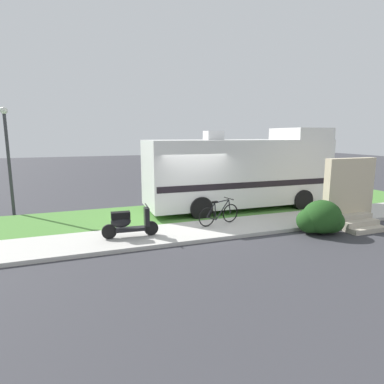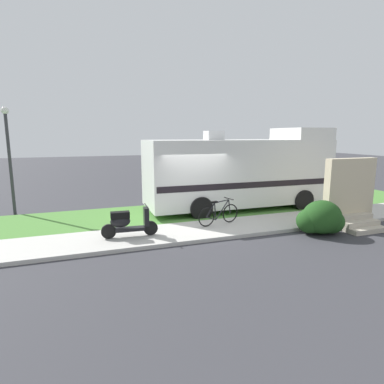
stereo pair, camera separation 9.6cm
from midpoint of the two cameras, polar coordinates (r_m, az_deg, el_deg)
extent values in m
plane|color=#38383D|center=(11.95, 0.81, -5.40)|extent=(80.00, 80.00, 0.00)
cube|color=beige|center=(10.87, 3.11, -6.68)|extent=(24.00, 2.00, 0.12)
cube|color=#4C8438|center=(13.30, -1.52, -3.61)|extent=(24.00, 3.40, 0.08)
cube|color=silver|center=(13.95, 8.07, 3.63)|extent=(7.98, 2.54, 2.69)
cube|color=silver|center=(15.53, 18.49, 9.77)|extent=(1.83, 2.34, 0.50)
cube|color=black|center=(14.00, 8.03, 1.99)|extent=(7.83, 2.56, 0.24)
cube|color=black|center=(16.12, 20.74, 5.63)|extent=(0.11, 2.08, 0.90)
cube|color=silver|center=(13.35, 3.62, 9.98)|extent=(0.71, 0.61, 0.36)
cylinder|color=black|center=(16.36, 13.74, 0.16)|extent=(0.90, 0.29, 0.90)
cylinder|color=black|center=(14.50, 18.80, -1.35)|extent=(0.90, 0.29, 0.90)
cylinder|color=black|center=(14.37, -1.99, -0.91)|extent=(0.90, 0.29, 0.90)
cylinder|color=black|center=(12.20, 1.35, -2.89)|extent=(0.90, 0.29, 0.90)
cylinder|color=black|center=(10.13, -7.53, -6.36)|extent=(0.45, 0.13, 0.44)
cylinder|color=black|center=(10.02, -14.75, -6.81)|extent=(0.45, 0.13, 0.44)
cube|color=black|center=(10.05, -11.13, -6.49)|extent=(0.90, 0.33, 0.10)
cube|color=black|center=(9.91, -12.82, -4.03)|extent=(0.57, 0.29, 0.20)
ellipsoid|color=black|center=(9.96, -12.78, -5.15)|extent=(0.62, 0.34, 0.36)
cube|color=black|center=(10.01, -8.30, -4.32)|extent=(0.16, 0.33, 0.56)
cylinder|color=black|center=(9.93, -8.35, -2.37)|extent=(0.07, 0.50, 0.04)
sphere|color=white|center=(9.97, -8.33, -3.32)|extent=(0.12, 0.12, 0.12)
torus|color=black|center=(11.52, 6.57, -3.74)|extent=(0.66, 0.18, 0.66)
torus|color=black|center=(10.92, 2.40, -4.45)|extent=(0.66, 0.18, 0.66)
cylinder|color=black|center=(11.26, 5.18, -3.12)|extent=(0.57, 0.16, 0.67)
cylinder|color=black|center=(11.09, 3.92, -3.45)|extent=(0.10, 0.06, 0.60)
cylinder|color=black|center=(11.18, 5.08, -1.64)|extent=(0.61, 0.17, 0.09)
cylinder|color=black|center=(11.05, 3.23, -4.69)|extent=(0.40, 0.12, 0.18)
cylinder|color=black|center=(10.96, 3.11, -3.20)|extent=(0.35, 0.11, 0.47)
cylinder|color=black|center=(11.44, 6.43, -2.55)|extent=(0.12, 0.06, 0.51)
cube|color=black|center=(11.00, 3.81, -1.80)|extent=(0.22, 0.14, 0.06)
cylinder|color=black|center=(11.35, 6.30, -1.15)|extent=(0.14, 0.51, 0.03)
cube|color=#1E2328|center=(20.21, 13.38, 3.85)|extent=(2.52, 2.19, 1.61)
cube|color=black|center=(20.16, 13.44, 5.28)|extent=(2.41, 2.21, 0.44)
cube|color=#1E2328|center=(18.77, 6.92, 2.18)|extent=(3.05, 2.23, 0.69)
cylinder|color=black|center=(21.17, 12.09, 2.26)|extent=(0.78, 0.29, 0.76)
cylinder|color=black|center=(19.66, 15.46, 1.52)|extent=(0.78, 0.29, 0.76)
cylinder|color=black|center=(19.46, 4.55, 1.77)|extent=(0.78, 0.29, 0.76)
cylinder|color=black|center=(17.81, 7.58, 0.93)|extent=(0.78, 0.29, 0.76)
cube|color=#BCB29E|center=(12.41, 27.50, -5.60)|extent=(1.40, 0.96, 0.16)
cube|color=#BCB29E|center=(12.48, 27.01, -4.72)|extent=(1.40, 0.64, 0.16)
cube|color=#BCB29E|center=(12.54, 26.54, -3.86)|extent=(1.40, 0.32, 0.16)
cube|color=beige|center=(12.60, 25.81, -0.02)|extent=(2.00, 0.30, 2.40)
ellipsoid|color=#1E4719|center=(11.25, 21.81, -4.09)|extent=(1.28, 1.15, 1.09)
ellipsoid|color=#1E4719|center=(11.16, 20.10, -4.77)|extent=(0.96, 0.87, 0.82)
ellipsoid|color=#1E4719|center=(11.41, 23.16, -4.82)|extent=(0.90, 0.81, 0.76)
cylinder|color=#B2B2B7|center=(12.83, 19.29, -3.84)|extent=(0.07, 0.07, 0.22)
cylinder|color=#B2B2B7|center=(12.80, 19.32, -3.27)|extent=(0.03, 0.03, 0.04)
cylinder|color=black|center=(12.80, 19.33, -3.15)|extent=(0.04, 0.04, 0.02)
cylinder|color=#19722D|center=(12.84, 18.72, -3.88)|extent=(0.08, 0.08, 0.18)
cylinder|color=#19722D|center=(12.82, 18.75, -3.41)|extent=(0.04, 0.04, 0.04)
cylinder|color=black|center=(12.81, 18.75, -3.32)|extent=(0.04, 0.04, 0.01)
cylinder|color=#333338|center=(14.59, -29.82, 4.06)|extent=(0.12, 0.12, 3.99)
sphere|color=silver|center=(14.57, -30.57, 12.35)|extent=(0.28, 0.28, 0.28)
camera|label=1|loc=(0.05, -90.23, -0.04)|focal=30.08mm
camera|label=2|loc=(0.05, 89.77, 0.04)|focal=30.08mm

